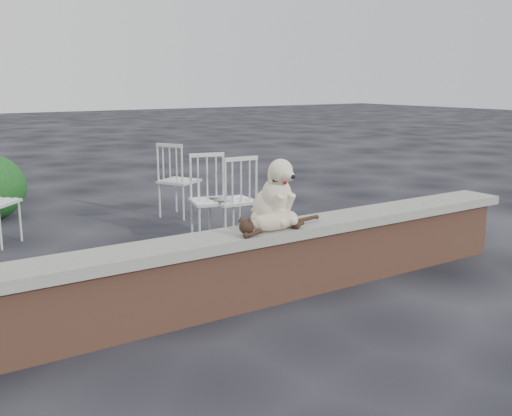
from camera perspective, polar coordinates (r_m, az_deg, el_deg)
ground at (r=4.55m, az=-3.74°, el=-9.83°), size 60.00×60.00×0.00m
brick_wall at (r=4.46m, az=-3.78°, el=-6.85°), size 6.00×0.30×0.50m
capstone at (r=4.37m, az=-3.83°, el=-3.25°), size 6.20×0.40×0.08m
dog at (r=4.63m, az=1.48°, el=1.63°), size 0.38×0.49×0.55m
cat at (r=4.51m, az=1.73°, el=-1.17°), size 0.97×0.27×0.16m
chair_d at (r=6.27m, az=-4.24°, el=0.81°), size 0.69×0.69×0.94m
chair_e at (r=7.58m, az=-7.36°, el=2.71°), size 0.76×0.76×0.94m
chair_c at (r=6.28m, az=-2.26°, el=0.84°), size 0.59×0.59×0.94m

